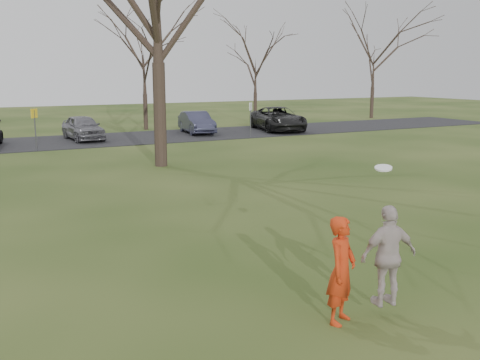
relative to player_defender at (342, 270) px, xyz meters
name	(u,v)px	position (x,y,z in m)	size (l,w,h in m)	color
ground	(354,314)	(0.37, 0.11, -0.84)	(120.00, 120.00, 0.00)	#1E380F
parking_strip	(67,142)	(0.37, 25.11, -0.82)	(62.00, 6.50, 0.04)	black
player_defender	(342,270)	(0.00, 0.00, 0.00)	(0.62, 0.40, 1.69)	red
car_4	(83,127)	(1.34, 25.43, -0.10)	(1.65, 4.10, 1.40)	slate
car_5	(197,122)	(8.41, 25.64, -0.13)	(1.44, 4.12, 1.36)	#31324A
car_6	(278,119)	(13.86, 24.75, -0.04)	(2.54, 5.51, 1.53)	black
catching_play	(389,255)	(0.76, -0.19, 0.18)	(1.00, 0.64, 2.21)	#BCACA9
sign_yellow	(35,122)	(-1.63, 22.11, 0.61)	(0.35, 0.35, 2.08)	#47474C
sign_white	(251,113)	(10.37, 22.11, 0.61)	(0.35, 0.35, 2.08)	#47474C
small_tree_row	(118,71)	(4.76, 30.17, 3.05)	(55.00, 5.90, 8.50)	#352821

